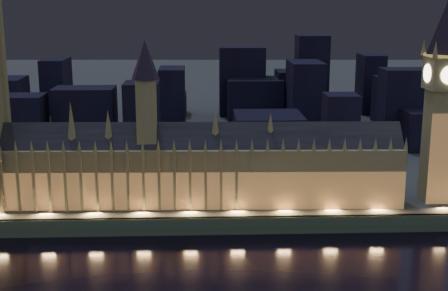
{
  "coord_description": "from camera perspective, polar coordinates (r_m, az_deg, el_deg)",
  "views": [
    {
      "loc": [
        -5.94,
        -224.74,
        104.24
      ],
      "look_at": [
        5.0,
        55.0,
        38.0
      ],
      "focal_mm": 50.0,
      "sensor_mm": 36.0,
      "label": 1
    }
  ],
  "objects": [
    {
      "name": "ground_plane",
      "position": [
        247.8,
        -0.67,
        -11.56
      ],
      "size": [
        2000.0,
        2000.0,
        0.0
      ],
      "primitive_type": "plane",
      "color": "black",
      "rests_on": "ground"
    },
    {
      "name": "north_bank",
      "position": [
        751.48,
        -1.77,
        5.64
      ],
      "size": [
        2000.0,
        960.0,
        8.0
      ],
      "primitive_type": "cube",
      "color": "#3C423F",
      "rests_on": "ground"
    },
    {
      "name": "embankment_wall",
      "position": [
        284.07,
        -0.9,
        -7.35
      ],
      "size": [
        2000.0,
        2.5,
        8.0
      ],
      "primitive_type": "cube",
      "color": "#405541",
      "rests_on": "ground"
    },
    {
      "name": "palace_of_westminster",
      "position": [
        296.92,
        -3.28,
        -1.91
      ],
      "size": [
        202.0,
        25.01,
        78.0
      ],
      "color": "#8F7F50",
      "rests_on": "north_bank"
    },
    {
      "name": "elizabeth_tower",
      "position": [
        310.88,
        19.37,
        5.42
      ],
      "size": [
        18.0,
        18.0,
        103.53
      ],
      "color": "#8F7F50",
      "rests_on": "north_bank"
    },
    {
      "name": "city_backdrop",
      "position": [
        477.73,
        2.34,
        4.47
      ],
      "size": [
        473.26,
        215.63,
        77.04
      ],
      "color": "black",
      "rests_on": "north_bank"
    }
  ]
}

